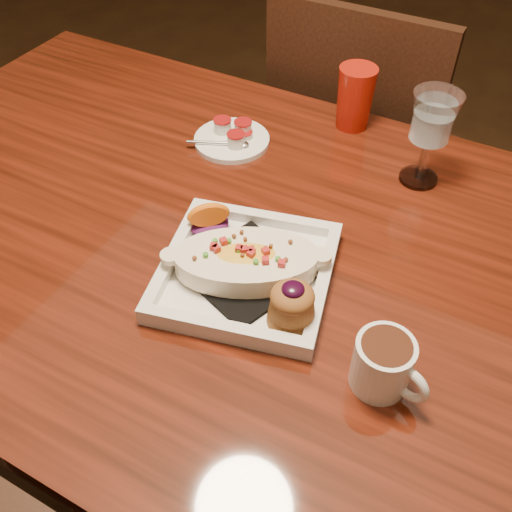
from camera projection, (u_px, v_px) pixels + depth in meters
The scene contains 9 objects.
floor at pixel (242, 448), 1.46m from camera, with size 7.00×7.00×0.00m, color #322310.
table at pixel (235, 276), 0.99m from camera, with size 1.50×0.90×0.75m.
chair_far at pixel (357, 156), 1.48m from camera, with size 0.42×0.42×0.93m.
plate at pixel (250, 269), 0.83m from camera, with size 0.30×0.30×0.08m.
coffee_mug at pixel (384, 364), 0.70m from camera, with size 0.10×0.07×0.08m.
goblet at pixel (432, 123), 0.94m from camera, with size 0.08×0.08×0.17m.
saucer at pixel (231, 138), 1.09m from camera, with size 0.15×0.15×0.10m.
creamer_loose at pixel (245, 137), 1.09m from camera, with size 0.03×0.03×0.02m.
red_tumbler at pixel (355, 98), 1.10m from camera, with size 0.07×0.07×0.12m, color red.
Camera 1 is at (0.35, -0.57, 1.39)m, focal length 40.00 mm.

